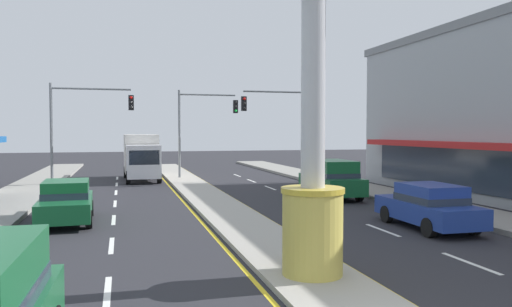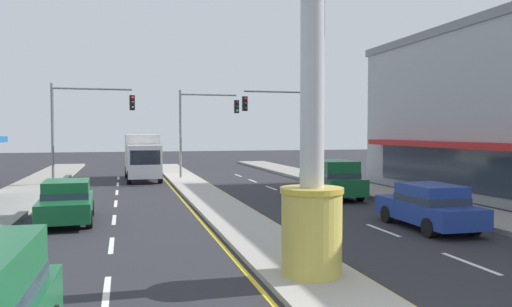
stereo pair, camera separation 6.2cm
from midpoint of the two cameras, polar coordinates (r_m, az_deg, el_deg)
median_strip at (r=24.46m, az=-5.17°, el=-5.14°), size 2.17×52.00×0.14m
sidewalk_right at (r=25.76m, az=16.11°, el=-4.80°), size 2.85×60.00×0.18m
lane_markings at (r=23.15m, az=-4.61°, el=-5.74°), size 8.91×52.00×0.01m
district_sign at (r=11.13m, az=6.55°, el=5.27°), size 6.47×1.41×7.94m
traffic_light_left_side at (r=32.04m, az=-18.91°, el=4.02°), size 4.86×0.46×6.20m
traffic_light_right_side at (r=32.89m, az=3.58°, el=4.11°), size 4.86×0.46×6.20m
traffic_light_median_far at (r=35.43m, az=-6.10°, el=3.89°), size 4.20×0.46×6.20m
sedan_near_right_lane at (r=18.20m, az=19.10°, el=-5.62°), size 1.89×4.33×1.53m
suv_near_left_lane at (r=25.35m, az=8.70°, el=-2.81°), size 2.08×4.66×1.90m
sedan_mid_left_lane at (r=19.61m, az=-20.59°, el=-5.07°), size 1.96×4.36×1.53m
box_truck_far_left_oncoming at (r=35.47m, az=-12.70°, el=-0.19°), size 2.31×6.93×3.12m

